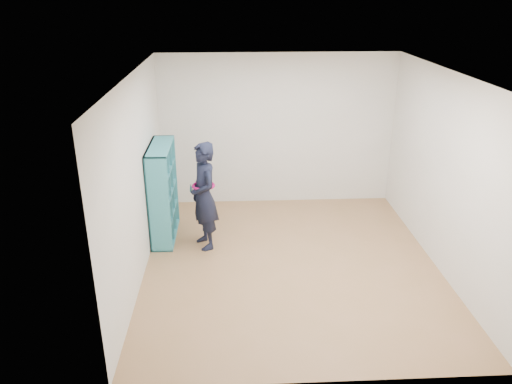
{
  "coord_description": "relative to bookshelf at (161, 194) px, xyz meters",
  "views": [
    {
      "loc": [
        -0.8,
        -6.0,
        3.56
      ],
      "look_at": [
        -0.47,
        0.3,
        0.97
      ],
      "focal_mm": 35.0,
      "sensor_mm": 36.0,
      "label": 1
    }
  ],
  "objects": [
    {
      "name": "wall_right",
      "position": [
        3.86,
        -0.96,
        0.6
      ],
      "size": [
        0.02,
        4.5,
        2.6
      ],
      "primitive_type": "cube",
      "color": "silver",
      "rests_on": "floor"
    },
    {
      "name": "wall_back",
      "position": [
        1.86,
        1.29,
        0.6
      ],
      "size": [
        4.0,
        0.02,
        2.6
      ],
      "primitive_type": "cube",
      "color": "silver",
      "rests_on": "floor"
    },
    {
      "name": "bookshelf",
      "position": [
        0.0,
        0.0,
        0.0
      ],
      "size": [
        0.32,
        1.09,
        1.45
      ],
      "color": "teal",
      "rests_on": "floor"
    },
    {
      "name": "wall_front",
      "position": [
        1.86,
        -3.21,
        0.6
      ],
      "size": [
        4.0,
        0.02,
        2.6
      ],
      "primitive_type": "cube",
      "color": "silver",
      "rests_on": "floor"
    },
    {
      "name": "floor",
      "position": [
        1.86,
        -0.96,
        -0.7
      ],
      "size": [
        4.5,
        4.5,
        0.0
      ],
      "primitive_type": "plane",
      "color": "olive",
      "rests_on": "ground"
    },
    {
      "name": "ceiling",
      "position": [
        1.86,
        -0.96,
        1.9
      ],
      "size": [
        4.5,
        4.5,
        0.0
      ],
      "primitive_type": "plane",
      "color": "white",
      "rests_on": "wall_back"
    },
    {
      "name": "wall_left",
      "position": [
        -0.14,
        -0.96,
        0.6
      ],
      "size": [
        0.02,
        4.5,
        2.6
      ],
      "primitive_type": "cube",
      "color": "silver",
      "rests_on": "floor"
    },
    {
      "name": "person",
      "position": [
        0.66,
        -0.36,
        0.1
      ],
      "size": [
        0.57,
        0.68,
        1.59
      ],
      "rotation": [
        0.0,
        0.0,
        -1.18
      ],
      "color": "black",
      "rests_on": "floor"
    },
    {
      "name": "smartphone",
      "position": [
        0.47,
        -0.33,
        0.2
      ],
      "size": [
        0.05,
        0.1,
        0.14
      ],
      "rotation": [
        0.29,
        0.0,
        0.41
      ],
      "color": "silver",
      "rests_on": "person"
    }
  ]
}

